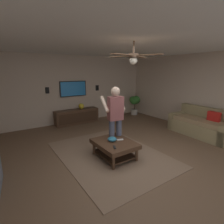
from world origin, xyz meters
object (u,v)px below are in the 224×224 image
(coffee_table, at_px, (115,146))
(remote_white, at_px, (120,140))
(couch, at_px, (201,125))
(bowl, at_px, (112,139))
(person_standing, at_px, (115,115))
(vase_round, at_px, (81,106))
(media_console, at_px, (77,116))
(remote_black, at_px, (115,147))
(wall_speaker_right, at_px, (47,90))
(wall_speaker_left, at_px, (97,88))
(ceiling_fan, at_px, (133,57))
(tv, at_px, (73,89))
(potted_plant_tall, at_px, (134,102))

(coffee_table, height_order, remote_white, remote_white)
(couch, xyz_separation_m, bowl, (0.36, 3.20, 0.13))
(person_standing, relative_size, vase_round, 7.45)
(media_console, distance_m, remote_black, 3.51)
(wall_speaker_right, bearing_deg, media_console, -104.44)
(wall_speaker_left, bearing_deg, ceiling_fan, 161.94)
(media_console, bearing_deg, wall_speaker_left, 103.27)
(coffee_table, xyz_separation_m, bowl, (0.07, 0.02, 0.15))
(tv, height_order, wall_speaker_right, tv)
(coffee_table, height_order, wall_speaker_right, wall_speaker_right)
(couch, height_order, remote_white, couch)
(bowl, bearing_deg, tv, -7.19)
(media_console, bearing_deg, ceiling_fan, -2.15)
(media_console, relative_size, bowl, 7.97)
(remote_white, relative_size, wall_speaker_left, 0.68)
(coffee_table, relative_size, media_console, 0.59)
(wall_speaker_right, bearing_deg, ceiling_fan, -166.95)
(bowl, distance_m, wall_speaker_left, 3.78)
(person_standing, relative_size, ceiling_fan, 1.41)
(media_console, height_order, tv, tv)
(bowl, bearing_deg, wall_speaker_left, -24.04)
(person_standing, xyz_separation_m, vase_round, (2.88, -0.37, -0.27))
(wall_speaker_left, bearing_deg, bowl, 155.96)
(wall_speaker_right, bearing_deg, vase_round, -100.45)
(media_console, distance_m, bowl, 3.14)
(potted_plant_tall, xyz_separation_m, vase_round, (0.22, 2.60, 0.04))
(tv, distance_m, remote_white, 3.54)
(tv, bearing_deg, bowl, -7.19)
(person_standing, height_order, wall_speaker_right, person_standing)
(tv, distance_m, remote_black, 3.85)
(vase_round, relative_size, wall_speaker_left, 1.00)
(media_console, relative_size, tv, 1.60)
(bowl, distance_m, remote_black, 0.39)
(potted_plant_tall, height_order, ceiling_fan, ceiling_fan)
(media_console, relative_size, potted_plant_tall, 1.88)
(couch, relative_size, remote_black, 13.02)
(bowl, xyz_separation_m, wall_speaker_left, (3.36, -1.50, 0.87))
(couch, height_order, remote_black, couch)
(remote_white, xyz_separation_m, ceiling_fan, (-0.27, -0.10, 1.87))
(person_standing, distance_m, ceiling_fan, 1.48)
(remote_black, bearing_deg, person_standing, 169.61)
(couch, relative_size, coffee_table, 1.95)
(ceiling_fan, bearing_deg, person_standing, 2.41)
(media_console, xyz_separation_m, bowl, (-3.10, 0.42, 0.17))
(remote_black, relative_size, ceiling_fan, 0.13)
(remote_black, bearing_deg, wall_speaker_left, -178.98)
(coffee_table, bearing_deg, couch, -95.18)
(tv, distance_m, ceiling_fan, 3.80)
(vase_round, height_order, ceiling_fan, ceiling_fan)
(person_standing, distance_m, potted_plant_tall, 4.00)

